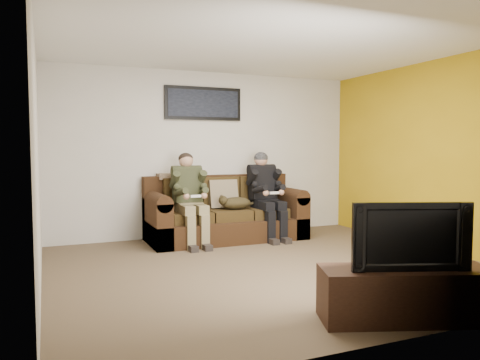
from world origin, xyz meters
name	(u,v)px	position (x,y,z in m)	size (l,w,h in m)	color
floor	(271,267)	(0.00, 0.00, 0.00)	(5.00, 5.00, 0.00)	brown
ceiling	(272,43)	(0.00, 0.00, 2.60)	(5.00, 5.00, 0.00)	silver
wall_back	(209,154)	(0.00, 2.25, 1.30)	(5.00, 5.00, 0.00)	beige
wall_front	(413,163)	(0.00, -2.25, 1.30)	(5.00, 5.00, 0.00)	beige
wall_left	(37,159)	(-2.50, 0.00, 1.30)	(4.50, 4.50, 0.00)	beige
wall_right	(435,155)	(2.50, 0.00, 1.30)	(4.50, 4.50, 0.00)	beige
accent_wall_right	(435,155)	(2.49, 0.00, 1.30)	(4.50, 4.50, 0.00)	#BC9512
sofa	(224,215)	(0.10, 1.83, 0.37)	(2.37, 1.02, 0.97)	#331E0F
throw_pillow	(223,194)	(0.10, 1.88, 0.69)	(0.45, 0.13, 0.43)	#7F6E53
throw_blanket	(173,176)	(-0.62, 2.13, 0.97)	(0.48, 0.24, 0.09)	tan
person_left	(190,193)	(-0.51, 1.64, 0.76)	(0.51, 0.87, 1.33)	#8A7C56
person_right	(265,189)	(0.72, 1.64, 0.76)	(0.51, 0.86, 1.34)	black
cat	(235,203)	(0.20, 1.63, 0.57)	(0.66, 0.26, 0.24)	#42361A
framed_poster	(203,104)	(-0.10, 2.22, 2.10)	(1.25, 0.05, 0.52)	black
tv_stand	(406,294)	(0.24, -1.95, 0.22)	(1.38, 0.44, 0.43)	#311C10
television	(407,235)	(0.24, -1.95, 0.71)	(0.95, 0.12, 0.55)	black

